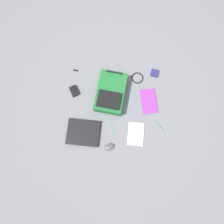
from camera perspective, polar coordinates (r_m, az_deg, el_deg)
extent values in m
plane|color=slate|center=(1.91, 1.18, 1.17)|extent=(3.31, 3.31, 0.00)
cube|color=#1E662D|center=(1.89, -0.46, 6.33)|extent=(0.37, 0.49, 0.13)
cube|color=black|center=(1.79, -1.08, 4.03)|extent=(0.26, 0.22, 0.03)
cylinder|color=black|center=(1.89, 0.72, 12.80)|extent=(0.17, 0.05, 0.02)
cube|color=black|center=(1.89, -9.30, -6.66)|extent=(0.37, 0.31, 0.02)
cube|color=black|center=(1.88, -9.38, -6.63)|extent=(0.37, 0.30, 0.01)
cube|color=silver|center=(1.89, 7.69, -7.10)|extent=(0.18, 0.25, 0.01)
cube|color=silver|center=(1.88, 7.72, -7.09)|extent=(0.19, 0.26, 0.00)
cube|color=silver|center=(1.97, 11.77, 3.46)|extent=(0.19, 0.28, 0.01)
cube|color=purple|center=(1.96, 11.81, 3.51)|extent=(0.20, 0.29, 0.00)
ellipsoid|color=#4C4C51|center=(1.86, -0.85, -11.34)|extent=(0.12, 0.10, 0.03)
torus|color=black|center=(2.03, 8.22, 10.95)|extent=(0.13, 0.13, 0.01)
cube|color=black|center=(1.99, -12.25, 6.65)|extent=(0.12, 0.14, 0.03)
cylinder|color=#198C33|center=(1.88, 0.33, -5.88)|extent=(0.05, 0.14, 0.01)
cylinder|color=#198C33|center=(1.95, 14.99, -4.07)|extent=(0.10, 0.11, 0.01)
cube|color=navy|center=(2.08, 13.62, 12.26)|extent=(0.10, 0.10, 0.02)
cube|color=black|center=(2.09, -11.85, 13.11)|extent=(0.06, 0.03, 0.01)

